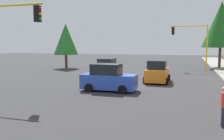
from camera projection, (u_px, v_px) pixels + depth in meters
ground_plane at (119, 86)px, 19.86m from camera, size 120.00×120.00×0.00m
traffic_signal_near_right at (5, 32)px, 15.40m from camera, size 0.36×4.59×5.93m
traffic_signal_far_left at (192, 38)px, 31.05m from camera, size 0.36×4.59×5.81m
tree_roadside_far at (221, 25)px, 33.53m from camera, size 5.01×5.01×9.20m
tree_opposite_side at (66, 39)px, 34.06m from camera, size 3.42×3.42×6.22m
car_white at (106, 69)px, 24.60m from camera, size 3.64×1.96×1.98m
car_blue at (108, 79)px, 17.94m from camera, size 1.98×3.98×1.98m
car_orange at (157, 72)px, 21.93m from camera, size 3.65×2.10×1.98m
pedestrian_crossing at (224, 106)px, 10.04m from camera, size 0.40×0.24×1.70m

